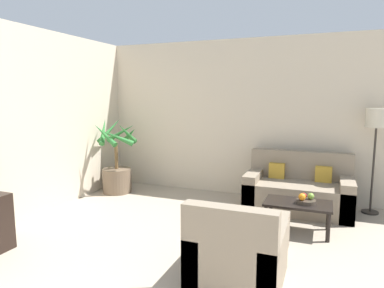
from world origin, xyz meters
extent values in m
cube|color=beige|center=(0.00, 6.32, 1.35)|extent=(8.32, 0.06, 2.70)
cylinder|color=brown|center=(-2.96, 5.59, 0.22)|extent=(0.51, 0.51, 0.43)
cylinder|color=brown|center=(-2.96, 5.59, 0.67)|extent=(0.06, 0.06, 0.48)
cone|color=#2D7533|center=(-2.72, 5.59, 1.08)|extent=(0.10, 0.54, 0.42)
cone|color=#2D7533|center=(-2.80, 5.79, 1.04)|extent=(0.51, 0.43, 0.34)
cone|color=#2D7533|center=(-3.02, 5.83, 1.06)|extent=(0.57, 0.22, 0.38)
cone|color=#2D7533|center=(-3.16, 5.68, 1.11)|extent=(0.31, 0.50, 0.46)
cone|color=#2D7533|center=(-3.15, 5.49, 1.12)|extent=(0.30, 0.49, 0.48)
cone|color=#2D7533|center=(-3.02, 5.35, 1.07)|extent=(0.55, 0.22, 0.40)
cone|color=#2D7533|center=(-2.80, 5.38, 1.04)|extent=(0.51, 0.44, 0.34)
cube|color=gray|center=(0.17, 5.72, 0.22)|extent=(1.55, 0.82, 0.43)
cube|color=gray|center=(0.17, 6.05, 0.65)|extent=(1.55, 0.16, 0.44)
cube|color=gray|center=(-0.51, 5.72, 0.28)|extent=(0.20, 0.82, 0.55)
cube|color=gray|center=(0.84, 5.72, 0.28)|extent=(0.20, 0.82, 0.55)
cube|color=gold|center=(-0.18, 5.93, 0.55)|extent=(0.24, 0.12, 0.24)
cube|color=gold|center=(0.52, 5.93, 0.55)|extent=(0.24, 0.12, 0.24)
cylinder|color=#2D2823|center=(1.19, 6.02, 0.01)|extent=(0.24, 0.24, 0.03)
cylinder|color=#2D2823|center=(1.19, 6.02, 0.65)|extent=(0.03, 0.03, 1.26)
cylinder|color=beige|center=(1.19, 6.02, 1.42)|extent=(0.30, 0.30, 0.28)
cylinder|color=black|center=(-0.14, 4.69, 0.18)|extent=(0.05, 0.05, 0.36)
cylinder|color=black|center=(0.60, 4.69, 0.18)|extent=(0.05, 0.05, 0.36)
cylinder|color=black|center=(-0.14, 5.09, 0.18)|extent=(0.05, 0.05, 0.36)
cylinder|color=black|center=(0.60, 5.09, 0.18)|extent=(0.05, 0.05, 0.36)
cube|color=black|center=(0.23, 4.89, 0.37)|extent=(0.83, 0.50, 0.03)
cylinder|color=#42382D|center=(0.33, 4.88, 0.41)|extent=(0.24, 0.24, 0.05)
sphere|color=red|center=(0.30, 4.92, 0.47)|extent=(0.07, 0.07, 0.07)
sphere|color=olive|center=(0.38, 4.91, 0.48)|extent=(0.08, 0.08, 0.08)
sphere|color=orange|center=(0.28, 4.83, 0.48)|extent=(0.09, 0.09, 0.09)
cube|color=gray|center=(-0.19, 3.44, 0.21)|extent=(0.81, 0.84, 0.41)
cube|color=gray|center=(-0.19, 3.10, 0.62)|extent=(0.81, 0.16, 0.42)
cube|color=gray|center=(-0.51, 3.44, 0.26)|extent=(0.16, 0.84, 0.51)
cube|color=gray|center=(0.14, 3.44, 0.26)|extent=(0.16, 0.84, 0.51)
cube|color=gray|center=(-0.14, 4.17, 0.21)|extent=(0.66, 0.48, 0.42)
camera|label=1|loc=(0.52, 0.47, 1.74)|focal=32.00mm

